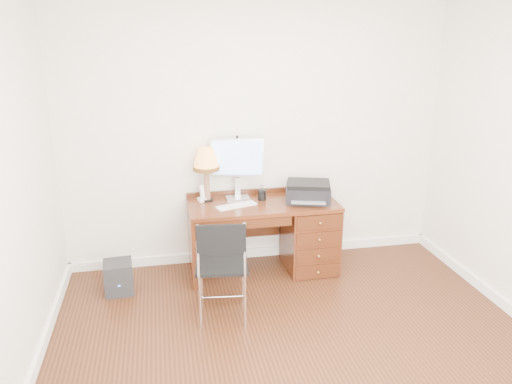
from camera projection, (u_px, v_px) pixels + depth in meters
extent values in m
plane|color=#33180B|center=(299.00, 349.00, 3.96)|extent=(4.00, 4.00, 0.00)
plane|color=silver|center=(256.00, 137.00, 5.17)|extent=(4.00, 0.00, 4.00)
plane|color=silver|center=(2.00, 205.00, 3.18)|extent=(0.00, 3.50, 3.50)
cube|color=white|center=(257.00, 252.00, 5.56)|extent=(4.00, 0.03, 0.10)
cube|color=white|center=(33.00, 375.00, 3.58)|extent=(0.03, 3.50, 0.10)
cube|color=#592612|center=(263.00, 205.00, 5.04)|extent=(1.50, 0.65, 0.04)
cube|color=#592612|center=(309.00, 235.00, 5.24)|extent=(0.50, 0.61, 0.71)
cube|color=#592612|center=(192.00, 245.00, 5.02)|extent=(0.04, 0.61, 0.71)
cube|color=#461E0E|center=(235.00, 221.00, 5.35)|extent=(0.96, 0.03, 0.39)
cube|color=#461E0E|center=(245.00, 224.00, 4.73)|extent=(0.91, 0.03, 0.09)
sphere|color=#BF8C3F|center=(319.00, 248.00, 4.93)|extent=(0.03, 0.03, 0.03)
cube|color=silver|center=(238.00, 198.00, 5.16)|extent=(0.27, 0.22, 0.02)
cube|color=silver|center=(237.00, 186.00, 5.17)|extent=(0.06, 0.04, 0.20)
cube|color=silver|center=(237.00, 157.00, 5.06)|extent=(0.55, 0.14, 0.39)
cube|color=#4C8CF2|center=(237.00, 158.00, 5.03)|extent=(0.50, 0.10, 0.35)
cube|color=white|center=(236.00, 206.00, 4.93)|extent=(0.42, 0.23, 0.02)
cylinder|color=black|center=(300.00, 201.00, 5.07)|extent=(0.21, 0.21, 0.01)
ellipsoid|color=white|center=(300.00, 199.00, 5.06)|extent=(0.09, 0.06, 0.04)
cube|color=black|center=(308.00, 193.00, 5.08)|extent=(0.53, 0.46, 0.16)
cube|color=black|center=(308.00, 184.00, 5.05)|extent=(0.50, 0.43, 0.04)
cylinder|color=black|center=(207.00, 200.00, 5.09)|extent=(0.11, 0.11, 0.02)
cone|color=#915E45|center=(207.00, 184.00, 5.04)|extent=(0.07, 0.07, 0.33)
cone|color=#FFA550|center=(206.00, 158.00, 4.96)|extent=(0.26, 0.26, 0.20)
cylinder|color=#593814|center=(206.00, 168.00, 4.99)|extent=(0.27, 0.27, 0.04)
cube|color=white|center=(202.00, 199.00, 5.08)|extent=(0.10, 0.10, 0.04)
cube|color=white|center=(202.00, 192.00, 5.05)|extent=(0.05, 0.06, 0.14)
cylinder|color=black|center=(262.00, 195.00, 5.10)|extent=(0.08, 0.08, 0.10)
cube|color=black|center=(222.00, 264.00, 4.29)|extent=(0.49, 0.49, 0.03)
cube|color=black|center=(224.00, 240.00, 4.00)|extent=(0.40, 0.07, 0.27)
cylinder|color=silver|center=(199.00, 281.00, 4.51)|extent=(0.02, 0.02, 0.50)
cylinder|color=silver|center=(240.00, 277.00, 4.58)|extent=(0.02, 0.02, 0.50)
cylinder|color=silver|center=(203.00, 302.00, 4.16)|extent=(0.02, 0.02, 0.50)
cylinder|color=silver|center=(247.00, 298.00, 4.23)|extent=(0.02, 0.02, 0.50)
cylinder|color=silver|center=(201.00, 252.00, 3.99)|extent=(0.02, 0.02, 0.44)
cylinder|color=silver|center=(247.00, 248.00, 4.06)|extent=(0.02, 0.02, 0.44)
cube|color=black|center=(119.00, 277.00, 4.78)|extent=(0.29, 0.29, 0.31)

